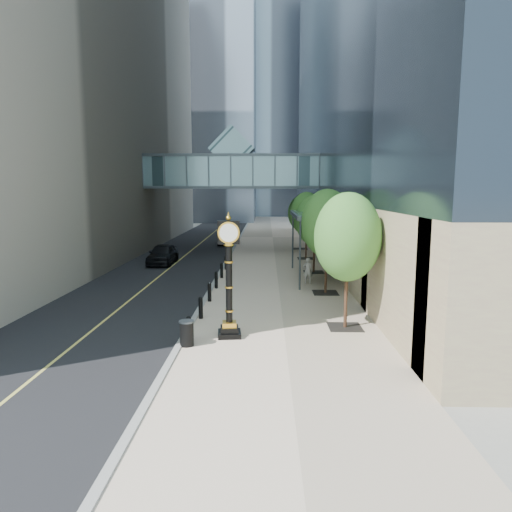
% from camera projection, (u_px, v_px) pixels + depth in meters
% --- Properties ---
extents(ground, '(320.00, 320.00, 0.00)m').
position_uv_depth(ground, '(259.00, 353.00, 16.43)').
color(ground, gray).
rests_on(ground, ground).
extents(road, '(8.00, 180.00, 0.02)m').
position_uv_depth(road, '(208.00, 237.00, 56.16)').
color(road, black).
rests_on(road, ground).
extents(sidewalk, '(8.00, 180.00, 0.06)m').
position_uv_depth(sidewalk, '(273.00, 237.00, 55.97)').
color(sidewalk, beige).
rests_on(sidewalk, ground).
extents(curb, '(0.25, 180.00, 0.07)m').
position_uv_depth(curb, '(240.00, 237.00, 56.06)').
color(curb, gray).
rests_on(curb, ground).
extents(midrise_left, '(20.00, 58.00, 40.00)m').
position_uv_depth(midrise_left, '(18.00, 22.00, 38.76)').
color(midrise_left, '#BFB196').
rests_on(midrise_left, ground).
extents(distant_tower_a, '(24.00, 22.00, 78.00)m').
position_uv_depth(distant_tower_a, '(191.00, 11.00, 85.33)').
color(distant_tower_a, '#96A3BD').
rests_on(distant_tower_a, ground).
extents(distant_tower_b, '(26.00, 24.00, 90.00)m').
position_uv_depth(distant_tower_b, '(306.00, 16.00, 103.72)').
color(distant_tower_b, '#96A3BD').
rests_on(distant_tower_b, ground).
extents(distant_tower_c, '(22.00, 22.00, 65.00)m').
position_uv_depth(distant_tower_c, '(245.00, 96.00, 130.60)').
color(distant_tower_c, '#96A3BD').
rests_on(distant_tower_c, ground).
extents(skywalk, '(17.00, 4.20, 5.80)m').
position_uv_depth(skywalk, '(232.00, 170.00, 43.09)').
color(skywalk, slate).
rests_on(skywalk, ground).
extents(entrance_canopy, '(3.00, 8.00, 4.38)m').
position_uv_depth(entrance_canopy, '(316.00, 215.00, 29.59)').
color(entrance_canopy, '#383F44').
rests_on(entrance_canopy, ground).
extents(bollard_row, '(0.20, 16.20, 0.90)m').
position_uv_depth(bollard_row, '(213.00, 286.00, 25.32)').
color(bollard_row, black).
rests_on(bollard_row, sidewalk).
extents(street_trees, '(2.84, 28.64, 5.83)m').
position_uv_depth(street_trees, '(316.00, 220.00, 30.78)').
color(street_trees, black).
rests_on(street_trees, sidewalk).
extents(street_clock, '(0.98, 0.98, 4.80)m').
position_uv_depth(street_clock, '(229.00, 285.00, 17.81)').
color(street_clock, black).
rests_on(street_clock, sidewalk).
extents(trash_bin, '(0.69, 0.69, 0.90)m').
position_uv_depth(trash_bin, '(187.00, 334.00, 16.97)').
color(trash_bin, black).
rests_on(trash_bin, sidewalk).
extents(pedestrian, '(0.65, 0.47, 1.64)m').
position_uv_depth(pedestrian, '(308.00, 271.00, 28.14)').
color(pedestrian, '#A9A29B').
rests_on(pedestrian, sidewalk).
extents(car_near, '(1.90, 4.69, 1.60)m').
position_uv_depth(car_near, '(163.00, 254.00, 35.90)').
color(car_near, black).
rests_on(car_near, road).
extents(car_far, '(2.10, 4.86, 1.56)m').
position_uv_depth(car_far, '(225.00, 237.00, 48.95)').
color(car_far, black).
rests_on(car_far, road).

